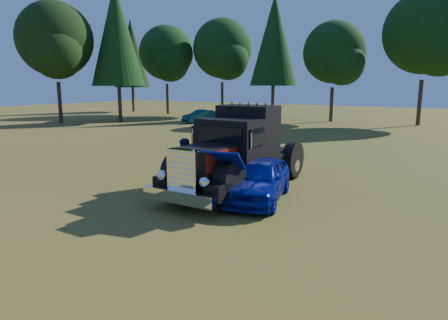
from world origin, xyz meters
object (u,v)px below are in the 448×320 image
Objects in this scene: distant_teal_car at (201,116)px; diamond_t_truck at (236,155)px; hotrod_coupe at (258,179)px; spectator_near at (182,170)px; spectator_far at (186,164)px.

diamond_t_truck is at bearing -33.56° from distant_teal_car.
diamond_t_truck is 1.61× the size of hotrod_coupe.
diamond_t_truck is 4.34× the size of spectator_near.
spectator_far is at bearing 7.43° from spectator_near.
spectator_near is (-1.39, -1.34, -0.45)m from diamond_t_truck.
hotrod_coupe reaches higher than spectator_far.
spectator_near is at bearing -165.98° from hotrod_coupe.
spectator_near is (-2.64, -0.66, 0.12)m from hotrod_coupe.
hotrod_coupe is at bearing -28.46° from diamond_t_truck.
diamond_t_truck is at bearing 151.54° from hotrod_coupe.
diamond_t_truck is 1.98m from spectator_near.
diamond_t_truck is 1.83m from spectator_far.
spectator_far is (-0.20, 0.50, 0.10)m from spectator_near.
diamond_t_truck is 1.54m from hotrod_coupe.
diamond_t_truck is at bearing -60.47° from spectator_near.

